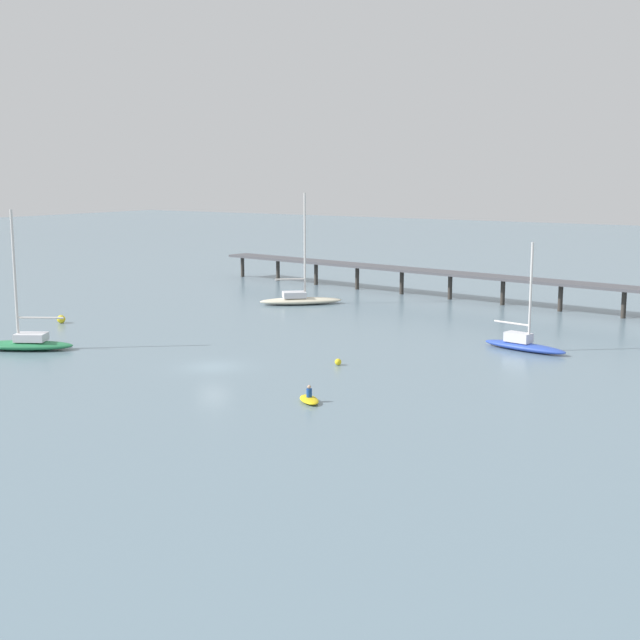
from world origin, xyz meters
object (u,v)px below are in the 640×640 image
at_px(pier, 575,273).
at_px(sailboat_cream, 300,298).
at_px(dinghy_yellow, 309,399).
at_px(mooring_buoy_inner, 61,319).
at_px(mooring_buoy_near, 338,362).
at_px(sailboat_blue, 523,343).
at_px(sailboat_green, 25,342).

distance_m(pier, sailboat_cream, 29.67).
bearing_deg(dinghy_yellow, mooring_buoy_inner, 162.89).
relative_size(sailboat_cream, mooring_buoy_near, 24.19).
bearing_deg(mooring_buoy_near, dinghy_yellow, -67.68).
distance_m(sailboat_cream, mooring_buoy_inner, 26.23).
bearing_deg(pier, sailboat_blue, -83.21).
height_order(sailboat_cream, sailboat_blue, sailboat_cream).
distance_m(dinghy_yellow, mooring_buoy_inner, 38.59).
bearing_deg(sailboat_green, pier, 53.80).
height_order(pier, sailboat_green, sailboat_green).
bearing_deg(mooring_buoy_inner, mooring_buoy_near, -1.93).
bearing_deg(sailboat_cream, sailboat_blue, -20.06).
height_order(pier, dinghy_yellow, pier).
bearing_deg(dinghy_yellow, sailboat_blue, 76.30).
distance_m(pier, mooring_buoy_inner, 52.53).
bearing_deg(sailboat_green, mooring_buoy_near, 20.30).
height_order(sailboat_green, mooring_buoy_near, sailboat_green).
bearing_deg(pier, sailboat_cream, -158.44).
distance_m(sailboat_cream, mooring_buoy_near, 31.37).
xyz_separation_m(pier, dinghy_yellow, (-3.12, -45.19, -3.96)).
bearing_deg(mooring_buoy_inner, dinghy_yellow, -17.11).
bearing_deg(sailboat_blue, sailboat_cream, 159.94).
xyz_separation_m(sailboat_green, mooring_buoy_near, (25.02, 9.26, -0.40)).
xyz_separation_m(sailboat_blue, mooring_buoy_near, (-9.92, -13.16, -0.37)).
height_order(sailboat_cream, mooring_buoy_inner, sailboat_cream).
relative_size(sailboat_cream, sailboat_blue, 1.37).
height_order(mooring_buoy_inner, mooring_buoy_near, mooring_buoy_inner).
bearing_deg(mooring_buoy_near, pier, 78.16).
height_order(sailboat_green, dinghy_yellow, sailboat_green).
bearing_deg(sailboat_cream, mooring_buoy_near, -50.22).
height_order(sailboat_blue, dinghy_yellow, sailboat_blue).
relative_size(sailboat_blue, mooring_buoy_inner, 11.22).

